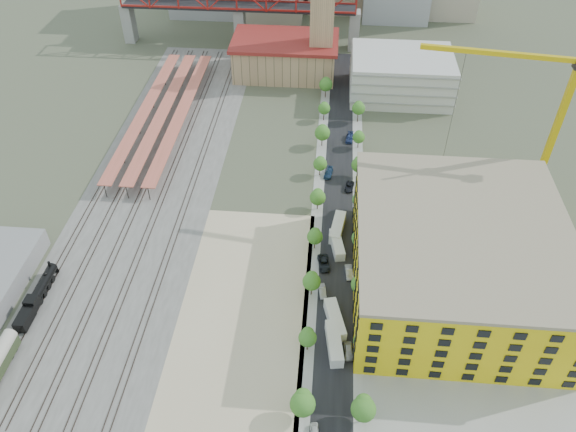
# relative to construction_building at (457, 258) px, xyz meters

# --- Properties ---
(ground) EXTENTS (400.00, 400.00, 0.00)m
(ground) POSITION_rel_construction_building_xyz_m (-42.00, 20.00, -9.41)
(ground) COLOR #474C38
(ground) RESTS_ON ground
(ballast_strip) EXTENTS (36.00, 165.00, 0.06)m
(ballast_strip) POSITION_rel_construction_building_xyz_m (-78.00, 37.50, -9.38)
(ballast_strip) COLOR #605E59
(ballast_strip) RESTS_ON ground
(dirt_lot) EXTENTS (28.00, 67.00, 0.06)m
(dirt_lot) POSITION_rel_construction_building_xyz_m (-46.00, -11.50, -9.38)
(dirt_lot) COLOR tan
(dirt_lot) RESTS_ON ground
(street_asphalt) EXTENTS (12.00, 170.00, 0.06)m
(street_asphalt) POSITION_rel_construction_building_xyz_m (-26.00, 35.00, -9.38)
(street_asphalt) COLOR black
(street_asphalt) RESTS_ON ground
(sidewalk_west) EXTENTS (3.00, 170.00, 0.04)m
(sidewalk_west) POSITION_rel_construction_building_xyz_m (-31.50, 35.00, -9.39)
(sidewalk_west) COLOR gray
(sidewalk_west) RESTS_ON ground
(sidewalk_east) EXTENTS (3.00, 170.00, 0.04)m
(sidewalk_east) POSITION_rel_construction_building_xyz_m (-20.50, 35.00, -9.39)
(sidewalk_east) COLOR gray
(sidewalk_east) RESTS_ON ground
(construction_pad) EXTENTS (50.00, 90.00, 0.06)m
(construction_pad) POSITION_rel_construction_building_xyz_m (3.00, 0.00, -9.38)
(construction_pad) COLOR gray
(construction_pad) RESTS_ON ground
(rail_tracks) EXTENTS (26.56, 160.00, 0.18)m
(rail_tracks) POSITION_rel_construction_building_xyz_m (-79.80, 37.50, -9.26)
(rail_tracks) COLOR #382B23
(rail_tracks) RESTS_ON ground
(platform_canopies) EXTENTS (16.00, 80.00, 4.12)m
(platform_canopies) POSITION_rel_construction_building_xyz_m (-83.00, 65.00, -5.42)
(platform_canopies) COLOR #CB604E
(platform_canopies) RESTS_ON ground
(station_hall) EXTENTS (38.00, 24.00, 13.10)m
(station_hall) POSITION_rel_construction_building_xyz_m (-47.00, 102.00, -2.74)
(station_hall) COLOR tan
(station_hall) RESTS_ON ground
(parking_garage) EXTENTS (34.00, 26.00, 14.00)m
(parking_garage) POSITION_rel_construction_building_xyz_m (-6.00, 90.00, -2.41)
(parking_garage) COLOR silver
(parking_garage) RESTS_ON ground
(construction_building) EXTENTS (44.60, 50.60, 18.80)m
(construction_building) POSITION_rel_construction_building_xyz_m (0.00, 0.00, 0.00)
(construction_building) COLOR yellow
(construction_building) RESTS_ON ground
(street_trees) EXTENTS (15.40, 124.40, 8.00)m
(street_trees) POSITION_rel_construction_building_xyz_m (-26.00, 25.00, -9.41)
(street_trees) COLOR #2C671E
(street_trees) RESTS_ON ground
(distant_hills) EXTENTS (647.00, 264.00, 227.00)m
(distant_hills) POSITION_rel_construction_building_xyz_m (3.28, 280.00, -88.95)
(distant_hills) COLOR #4C6B59
(distant_hills) RESTS_ON ground
(locomotive) EXTENTS (2.52, 19.45, 4.86)m
(locomotive) POSITION_rel_construction_building_xyz_m (-92.00, -11.75, -7.60)
(locomotive) COLOR black
(locomotive) RESTS_ON ground
(tower_crane) EXTENTS (46.30, 7.86, 49.66)m
(tower_crane) POSITION_rel_construction_building_xyz_m (20.89, 29.89, 21.23)
(tower_crane) COLOR gold
(tower_crane) RESTS_ON ground
(site_trailer_a) EXTENTS (4.17, 10.52, 2.80)m
(site_trailer_a) POSITION_rel_construction_building_xyz_m (-26.00, -19.03, -8.01)
(site_trailer_a) COLOR silver
(site_trailer_a) RESTS_ON ground
(site_trailer_b) EXTENTS (5.18, 10.50, 2.78)m
(site_trailer_b) POSITION_rel_construction_building_xyz_m (-26.00, -12.86, -8.02)
(site_trailer_b) COLOR silver
(site_trailer_b) RESTS_ON ground
(site_trailer_c) EXTENTS (4.20, 9.57, 2.54)m
(site_trailer_c) POSITION_rel_construction_building_xyz_m (-26.00, 10.39, -8.14)
(site_trailer_c) COLOR silver
(site_trailer_c) RESTS_ON ground
(site_trailer_d) EXTENTS (4.19, 10.56, 2.81)m
(site_trailer_d) POSITION_rel_construction_building_xyz_m (-26.00, 16.52, -8.00)
(site_trailer_d) COLOR silver
(site_trailer_d) RESTS_ON ground
(car_1) EXTENTS (2.20, 4.48, 1.41)m
(car_1) POSITION_rel_construction_building_xyz_m (-29.00, -4.42, -8.70)
(car_1) COLOR #97979C
(car_1) RESTS_ON ground
(car_2) EXTENTS (3.43, 6.03, 1.59)m
(car_2) POSITION_rel_construction_building_xyz_m (-29.00, 4.26, -8.62)
(car_2) COLOR black
(car_2) RESTS_ON ground
(car_3) EXTENTS (2.88, 5.48, 1.51)m
(car_3) POSITION_rel_construction_building_xyz_m (-29.00, 40.20, -8.65)
(car_3) COLOR navy
(car_3) RESTS_ON ground
(car_4) EXTENTS (2.14, 4.57, 1.51)m
(car_4) POSITION_rel_construction_building_xyz_m (-23.00, -20.22, -8.65)
(car_4) COLOR #B8B8B8
(car_4) RESTS_ON ground
(car_5) EXTENTS (2.16, 4.78, 1.52)m
(car_5) POSITION_rel_construction_building_xyz_m (-23.00, 1.87, -8.65)
(car_5) COLOR #A1A2A6
(car_5) RESTS_ON ground
(car_6) EXTENTS (2.96, 5.16, 1.36)m
(car_6) POSITION_rel_construction_building_xyz_m (-23.00, 34.46, -8.73)
(car_6) COLOR black
(car_6) RESTS_ON ground
(car_7) EXTENTS (2.77, 5.62, 1.57)m
(car_7) POSITION_rel_construction_building_xyz_m (-23.00, 58.96, -8.62)
(car_7) COLOR navy
(car_7) RESTS_ON ground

